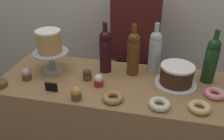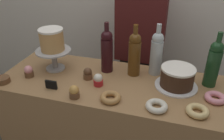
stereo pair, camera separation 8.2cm
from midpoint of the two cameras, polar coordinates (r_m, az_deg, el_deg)
The scene contains 20 objects.
display_counter at distance 1.68m, azimuth 1.46°, elevation -16.36°, with size 1.39×0.54×0.92m.
cake_stand_pedestal at distance 1.52m, azimuth -12.68°, elevation 3.35°, with size 0.22×0.22×0.14m.
white_layer_cake at distance 1.48m, azimuth -13.16°, elevation 7.32°, with size 0.15×0.15×0.14m.
silver_serving_platter at distance 1.41m, azimuth 17.16°, elevation -3.77°, with size 0.24×0.24×0.01m.
chocolate_round_cake at distance 1.37m, azimuth 17.53°, elevation -1.59°, with size 0.19×0.19×0.11m.
wine_bottle_dark_red at distance 1.45m, azimuth 0.35°, elevation 4.87°, with size 0.08×0.08×0.33m.
wine_bottle_amber at distance 1.41m, azimuth 7.26°, elevation 4.06°, with size 0.08×0.08×0.33m.
wine_bottle_green at distance 1.43m, azimuth 25.38°, elevation 1.57°, with size 0.08×0.08×0.33m.
wine_bottle_clear at distance 1.45m, azimuth 12.57°, elevation 4.19°, with size 0.08×0.08×0.33m.
cupcake_vanilla at distance 1.34m, azimuth -1.68°, elevation -2.52°, with size 0.06×0.06×0.07m.
cupcake_strawberry at distance 1.50m, azimuth -18.46°, elevation -0.39°, with size 0.06×0.06×0.07m.
cupcake_caramel at distance 1.25m, azimuth -7.47°, elevation -5.46°, with size 0.06×0.06×0.07m.
cupcake_chocolate at distance 1.41m, azimuth -4.36°, elevation -0.93°, with size 0.06×0.06×0.07m.
donut_maple at distance 1.23m, azimuth 1.54°, elevation -6.86°, with size 0.11×0.11×0.03m.
donut_sugar at distance 1.20m, azimuth 12.94°, elevation -8.75°, with size 0.11×0.11×0.03m.
donut_glazed at distance 1.23m, azimuth 22.22°, elevation -9.42°, with size 0.11×0.11×0.03m.
donut_pink at distance 1.36m, azimuth 25.85°, elevation -6.24°, with size 0.11×0.11×0.03m.
cookie_stack at distance 1.51m, azimuth -24.04°, elevation -2.28°, with size 0.08×0.08×0.03m.
price_sign_chalkboard at distance 1.35m, azimuth -13.15°, elevation -3.60°, with size 0.07×0.01×0.05m.
barista_figure at distance 1.89m, azimuth 8.00°, elevation 3.03°, with size 0.36×0.22×1.60m.
Camera 2 is at (0.34, -1.13, 1.66)m, focal length 36.93 mm.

